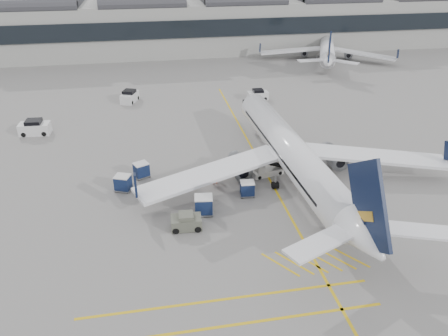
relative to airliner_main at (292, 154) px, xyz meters
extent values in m
plane|color=gray|center=(-12.39, -6.84, -2.98)|extent=(220.00, 220.00, 0.00)
cube|color=#9E9E99|center=(-12.39, 65.16, 2.52)|extent=(200.00, 20.00, 11.00)
cube|color=black|center=(-12.39, 54.96, 3.52)|extent=(200.00, 0.50, 3.60)
cube|color=gold|center=(-2.39, 3.16, -2.97)|extent=(0.25, 60.00, 0.01)
cylinder|color=white|center=(-0.02, 0.65, 0.05)|extent=(4.72, 28.97, 3.62)
cone|color=white|center=(-0.65, 16.99, 0.05)|extent=(3.76, 3.98, 3.62)
cone|color=white|center=(0.61, -16.07, 0.44)|extent=(3.79, 4.75, 3.62)
cube|color=white|center=(-9.10, -1.14, -0.81)|extent=(16.54, 8.89, 0.34)
cube|color=white|center=(9.16, -0.44, -0.81)|extent=(16.68, 7.79, 0.34)
cylinder|color=slate|center=(-5.62, 0.92, -1.49)|extent=(2.15, 3.54, 2.02)
cylinder|color=slate|center=(5.53, 1.35, -1.49)|extent=(2.15, 3.54, 2.02)
cube|color=black|center=(0.59, -15.49, 3.13)|extent=(0.57, 7.33, 8.06)
cylinder|color=black|center=(-0.45, 11.71, -2.67)|extent=(0.29, 0.63, 0.62)
cylinder|color=black|center=(-2.34, -1.84, -2.59)|extent=(0.70, 0.79, 0.77)
cylinder|color=black|center=(2.47, -1.66, -2.59)|extent=(0.70, 0.79, 0.77)
cylinder|color=white|center=(24.28, 49.93, -0.44)|extent=(11.71, 23.63, 3.03)
cone|color=white|center=(29.32, 62.68, -0.44)|extent=(4.01, 4.12, 3.03)
cone|color=white|center=(19.12, 36.87, -0.11)|extent=(4.24, 4.72, 3.03)
cube|color=white|center=(16.70, 51.61, -1.16)|extent=(13.87, 3.75, 0.28)
cube|color=white|center=(30.96, 45.98, -1.16)|extent=(12.43, 10.97, 0.28)
cylinder|color=slate|center=(20.07, 52.02, -1.73)|extent=(2.64, 3.32, 1.69)
cylinder|color=slate|center=(28.78, 48.58, -1.73)|extent=(2.64, 3.32, 1.69)
cube|color=black|center=(19.30, 37.32, 2.15)|extent=(2.48, 5.80, 6.76)
cylinder|color=black|center=(27.69, 58.56, -2.72)|extent=(0.40, 0.56, 0.52)
cylinder|color=black|center=(21.66, 48.79, -2.66)|extent=(0.76, 0.81, 0.65)
cylinder|color=black|center=(25.41, 47.31, -2.66)|extent=(0.76, 0.81, 0.65)
cube|color=silver|center=(-2.37, 1.30, -2.65)|extent=(3.84, 2.25, 0.66)
cube|color=black|center=(-1.45, 1.53, -1.89)|extent=(3.37, 1.79, 1.40)
cube|color=silver|center=(-3.38, 1.05, -1.98)|extent=(1.13, 1.40, 0.85)
cylinder|color=black|center=(-3.50, 0.33, -2.77)|extent=(0.45, 0.27, 0.42)
cylinder|color=black|center=(-3.82, 1.62, -2.77)|extent=(0.45, 0.27, 0.42)
cylinder|color=black|center=(-0.92, 0.97, -2.77)|extent=(0.45, 0.27, 0.42)
cylinder|color=black|center=(-1.24, 2.26, -2.77)|extent=(0.45, 0.27, 0.42)
cube|color=gray|center=(-5.62, -2.76, -2.82)|extent=(1.63, 1.38, 0.11)
cube|color=#122149|center=(-5.62, -2.76, -2.10)|extent=(1.49, 1.33, 1.30)
cube|color=silver|center=(-5.62, -2.76, -1.42)|extent=(1.54, 1.37, 0.09)
cylinder|color=black|center=(-6.29, -3.19, -2.88)|extent=(0.20, 0.11, 0.20)
cylinder|color=black|center=(-6.20, -2.21, -2.88)|extent=(0.20, 0.11, 0.20)
cylinder|color=black|center=(-5.04, -3.30, -2.88)|extent=(0.20, 0.11, 0.20)
cylinder|color=black|center=(-4.95, -2.32, -2.88)|extent=(0.20, 0.11, 0.20)
cube|color=gray|center=(-10.52, -5.31, -2.78)|extent=(1.99, 1.71, 0.13)
cube|color=#122149|center=(-10.52, -5.31, -1.92)|extent=(1.82, 1.63, 1.56)
cube|color=silver|center=(-10.52, -5.31, -1.11)|extent=(1.88, 1.69, 0.11)
cylinder|color=black|center=(-11.34, -5.81, -2.86)|extent=(0.25, 0.13, 0.24)
cylinder|color=black|center=(-11.20, -4.64, -2.86)|extent=(0.25, 0.13, 0.24)
cylinder|color=black|center=(-9.84, -5.99, -2.86)|extent=(0.25, 0.13, 0.24)
cylinder|color=black|center=(-9.71, -4.81, -2.86)|extent=(0.25, 0.13, 0.24)
cube|color=gray|center=(-18.29, 0.62, -2.80)|extent=(2.06, 1.89, 0.12)
cube|color=#122149|center=(-18.29, 0.62, -2.02)|extent=(1.90, 1.79, 1.42)
cube|color=silver|center=(-18.29, 0.62, -1.27)|extent=(1.97, 1.86, 0.10)
cylinder|color=black|center=(-19.13, 0.37, -2.87)|extent=(0.24, 0.17, 0.22)
cylinder|color=black|center=(-18.73, 1.38, -2.87)|extent=(0.24, 0.17, 0.22)
cylinder|color=black|center=(-17.85, -0.13, -2.87)|extent=(0.24, 0.17, 0.22)
cylinder|color=black|center=(-17.45, 0.87, -2.87)|extent=(0.24, 0.17, 0.22)
cube|color=gray|center=(-16.34, 3.23, -2.81)|extent=(2.04, 1.89, 0.11)
cube|color=#122149|center=(-16.34, 3.23, -2.04)|extent=(1.89, 1.79, 1.39)
cube|color=silver|center=(-16.34, 3.23, -1.31)|extent=(1.95, 1.85, 0.10)
cylinder|color=black|center=(-16.73, 2.47, -2.87)|extent=(0.23, 0.17, 0.21)
cylinder|color=black|center=(-17.17, 3.43, -2.87)|extent=(0.23, 0.17, 0.21)
cylinder|color=black|center=(-15.51, 3.03, -2.87)|extent=(0.23, 0.17, 0.21)
cylinder|color=black|center=(-15.95, 3.99, -2.87)|extent=(0.23, 0.17, 0.21)
imported|color=orange|center=(-8.30, 1.68, -2.09)|extent=(0.74, 0.77, 1.77)
imported|color=#FF430D|center=(-8.66, 0.45, -2.10)|extent=(0.91, 0.74, 1.76)
cube|color=#575A4C|center=(-12.43, -7.37, -2.36)|extent=(2.87, 1.81, 1.12)
cube|color=#575A4C|center=(-12.43, -7.37, -1.70)|extent=(1.40, 1.40, 0.56)
cylinder|color=black|center=(-13.47, -8.04, -2.67)|extent=(0.64, 0.31, 0.62)
cylinder|color=black|center=(-13.40, -6.59, -2.67)|extent=(0.64, 0.31, 0.62)
cylinder|color=black|center=(-11.47, -8.14, -2.67)|extent=(0.64, 0.31, 0.62)
cylinder|color=black|center=(-11.39, -6.69, -2.67)|extent=(0.64, 0.31, 0.62)
cone|color=#F24C0A|center=(1.08, 11.73, -2.71)|extent=(0.39, 0.39, 0.54)
cone|color=#F24C0A|center=(0.16, -1.23, -2.70)|extent=(0.41, 0.41, 0.56)
cube|color=silver|center=(-30.44, 18.07, -2.20)|extent=(4.10, 2.25, 1.55)
cube|color=black|center=(-30.44, 18.07, -1.26)|extent=(2.11, 2.01, 0.66)
cylinder|color=black|center=(-31.82, 17.28, -2.65)|extent=(0.68, 0.29, 0.66)
cylinder|color=black|center=(-31.71, 19.04, -2.65)|extent=(0.68, 0.29, 0.66)
cylinder|color=black|center=(-29.17, 17.10, -2.65)|extent=(0.68, 0.29, 0.66)
cylinder|color=black|center=(-29.06, 18.87, -2.65)|extent=(0.68, 0.29, 0.66)
cube|color=silver|center=(-17.86, 29.23, -2.25)|extent=(3.15, 4.20, 1.47)
cube|color=black|center=(-17.86, 29.23, -1.36)|extent=(2.35, 2.41, 0.63)
cylinder|color=black|center=(-17.55, 27.75, -2.66)|extent=(0.45, 0.67, 0.63)
cylinder|color=black|center=(-19.10, 28.37, -2.66)|extent=(0.45, 0.67, 0.63)
cylinder|color=black|center=(-16.62, 30.08, -2.66)|extent=(0.45, 0.67, 0.63)
cylinder|color=black|center=(-18.17, 30.70, -2.66)|extent=(0.45, 0.67, 0.63)
cube|color=silver|center=(2.95, 26.62, -2.33)|extent=(3.33, 1.70, 1.29)
cube|color=black|center=(2.95, 26.62, -1.55)|extent=(1.68, 1.59, 0.55)
cylinder|color=black|center=(1.86, 25.86, -2.70)|extent=(0.55, 0.21, 0.55)
cylinder|color=black|center=(1.84, 27.34, -2.70)|extent=(0.55, 0.21, 0.55)
cylinder|color=black|center=(4.06, 25.90, -2.70)|extent=(0.55, 0.21, 0.55)
cylinder|color=black|center=(4.04, 27.37, -2.70)|extent=(0.55, 0.21, 0.55)
camera|label=1|loc=(-14.93, -40.52, 20.89)|focal=35.00mm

